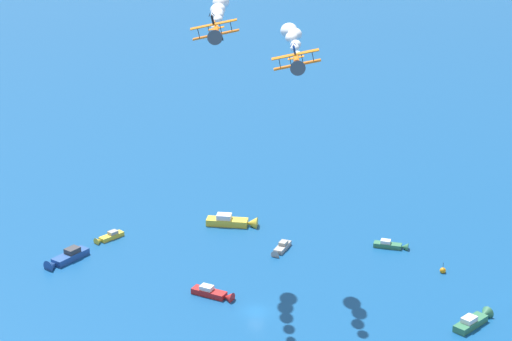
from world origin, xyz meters
The scene contains 15 objects.
ground_plane centered at (0.00, 0.00, 0.00)m, with size 2000.00×2000.00×0.00m, color navy.
motorboat_near_centre centered at (39.28, -3.97, 0.72)m, with size 4.60×9.51×2.67m.
motorboat_inshore centered at (8.52, -2.14, 0.59)m, with size 7.72×2.63×2.20m.
motorboat_offshore centered at (17.23, -30.61, 0.79)m, with size 10.43×5.01×2.93m.
motorboat_trailing centered at (-14.47, -32.42, 0.51)m, with size 6.62×2.44×1.88m.
motorboat_mid_cluster centered at (-34.14, -9.62, 0.66)m, with size 5.31×8.67×2.46m.
motorboat_outer_ring_a centered at (36.97, -15.29, 0.49)m, with size 3.80×6.37×1.80m.
motorboat_outer_ring_b centered at (4.48, -23.14, 0.50)m, with size 1.75×6.38×1.85m.
marker_buoy centered at (-25.47, -25.85, 0.39)m, with size 1.10×1.10×2.10m.
biplane_lead centered at (-5.73, -2.08, 42.43)m, with size 7.33×7.13×3.68m.
wingwalker_lead centered at (-5.32, -1.89, 44.57)m, with size 0.87×0.44×1.79m.
smoke_trail_lead centered at (1.29, -18.94, 42.26)m, with size 10.65×19.46×3.01m.
biplane_wingman centered at (6.91, -0.59, 46.21)m, with size 7.33×7.13×3.68m.
wingwalker_wingman centered at (7.31, -0.41, 48.36)m, with size 0.87×0.44×1.79m.
smoke_trail_wingman centered at (13.86, -17.27, 46.02)m, with size 9.39×19.62×3.52m.
Camera 1 is at (-54.37, 132.71, 79.75)m, focal length 69.10 mm.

